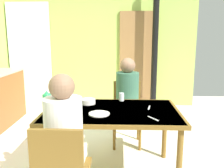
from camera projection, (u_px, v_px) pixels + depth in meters
name	position (u px, v px, depth m)	size (l,w,h in m)	color
ground_plane	(77.00, 168.00, 2.80)	(6.99, 6.99, 0.00)	silver
wall_back	(98.00, 45.00, 5.18)	(4.15, 0.10, 2.61)	#A4C256
door_wooden	(138.00, 60.00, 5.13)	(0.80, 0.05, 2.00)	olive
stove_pipe_column	(155.00, 46.00, 4.80)	(0.12, 0.12, 2.61)	black
curtain_panel	(30.00, 55.00, 5.17)	(0.90, 0.03, 2.19)	white
dining_table	(112.00, 116.00, 2.57)	(1.42, 0.90, 0.73)	brown
chair_far_diner	(127.00, 109.00, 3.38)	(0.40, 0.40, 0.87)	brown
person_near_diner	(64.00, 128.00, 1.90)	(0.30, 0.37, 0.77)	silver
person_far_diner	(127.00, 91.00, 3.19)	(0.30, 0.37, 0.77)	#326C4B
water_bottle_green_near	(51.00, 107.00, 2.19)	(0.07, 0.07, 0.28)	#31936F
water_bottle_green_far	(47.00, 105.00, 2.31)	(0.08, 0.08, 0.26)	#289A54
serving_bowl_center	(88.00, 101.00, 2.79)	(0.17, 0.17, 0.06)	silver
dinner_plate_near_left	(99.00, 114.00, 2.41)	(0.21, 0.21, 0.01)	white
dinner_plate_near_right	(60.00, 111.00, 2.50)	(0.20, 0.20, 0.01)	white
drinking_glass_by_near_diner	(122.00, 97.00, 2.91)	(0.06, 0.06, 0.10)	silver
cutlery_knife_near	(80.00, 118.00, 2.30)	(0.15, 0.02, 0.00)	silver
cutlery_fork_near	(153.00, 119.00, 2.28)	(0.15, 0.02, 0.00)	silver
cutlery_knife_far	(149.00, 108.00, 2.63)	(0.15, 0.02, 0.00)	silver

